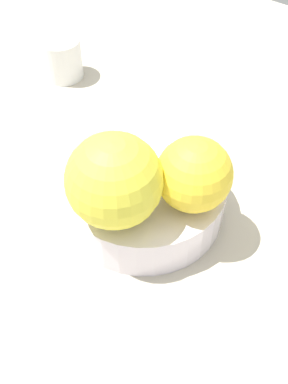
# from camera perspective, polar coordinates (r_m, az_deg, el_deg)

# --- Properties ---
(ground_plane) EXTENTS (1.10, 1.10, 0.02)m
(ground_plane) POSITION_cam_1_polar(r_m,az_deg,el_deg) (0.49, -0.00, -3.03)
(ground_plane) COLOR #BCB29E
(fruit_bowl) EXTENTS (0.17, 0.17, 0.05)m
(fruit_bowl) POSITION_cam_1_polar(r_m,az_deg,el_deg) (0.47, -0.00, -0.49)
(fruit_bowl) COLOR silver
(fruit_bowl) RESTS_ON ground_plane
(orange_in_bowl_0) EXTENTS (0.07, 0.07, 0.07)m
(orange_in_bowl_0) POSITION_cam_1_polar(r_m,az_deg,el_deg) (0.40, 6.47, 2.25)
(orange_in_bowl_0) COLOR yellow
(orange_in_bowl_0) RESTS_ON fruit_bowl
(orange_in_bowl_1) EXTENTS (0.09, 0.09, 0.09)m
(orange_in_bowl_1) POSITION_cam_1_polar(r_m,az_deg,el_deg) (0.39, -3.87, 1.46)
(orange_in_bowl_1) COLOR yellow
(orange_in_bowl_1) RESTS_ON fruit_bowl
(ceramic_cup) EXTENTS (0.06, 0.06, 0.06)m
(ceramic_cup) POSITION_cam_1_polar(r_m,az_deg,el_deg) (0.68, -10.59, 16.58)
(ceramic_cup) COLOR white
(ceramic_cup) RESTS_ON ground_plane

